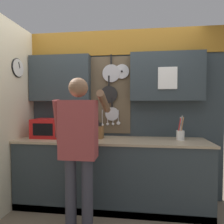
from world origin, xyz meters
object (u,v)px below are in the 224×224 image
(person, at_px, (79,142))
(utensil_crock, at_px, (180,134))
(microwave, at_px, (52,128))
(knife_block, at_px, (99,132))

(person, bearing_deg, utensil_crock, 29.94)
(microwave, relative_size, person, 0.31)
(microwave, distance_m, knife_block, 0.68)
(microwave, height_order, knife_block, microwave)
(microwave, distance_m, person, 0.90)
(knife_block, bearing_deg, microwave, -179.95)
(knife_block, relative_size, person, 0.15)
(utensil_crock, height_order, person, person)
(knife_block, bearing_deg, utensil_crock, 0.01)
(microwave, bearing_deg, utensil_crock, 0.03)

